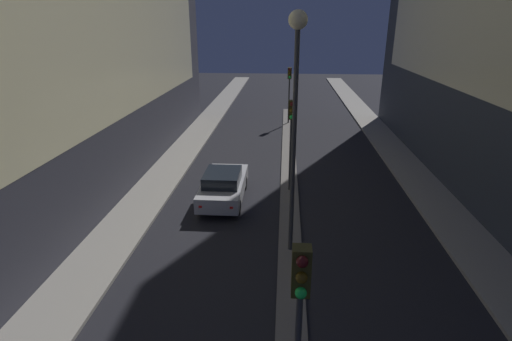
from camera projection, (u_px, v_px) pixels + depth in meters
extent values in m
cube|color=#66605B|center=(289.00, 176.00, 22.01)|extent=(0.88, 35.83, 0.10)
cube|color=#3D3814|center=(301.00, 271.00, 6.60)|extent=(0.32, 0.28, 0.90)
sphere|color=#4C0F0F|center=(302.00, 262.00, 6.32)|extent=(0.20, 0.20, 0.20)
sphere|color=#4C380A|center=(302.00, 278.00, 6.43)|extent=(0.20, 0.20, 0.20)
sphere|color=#1EEA4C|center=(301.00, 293.00, 6.53)|extent=(0.20, 0.20, 0.20)
cylinder|color=#383838|center=(290.00, 155.00, 19.50)|extent=(0.12, 0.12, 3.62)
cube|color=#3D3814|center=(292.00, 110.00, 18.71)|extent=(0.32, 0.28, 0.90)
sphere|color=#4C0F0F|center=(292.00, 104.00, 18.44)|extent=(0.20, 0.20, 0.20)
sphere|color=#4C380A|center=(292.00, 111.00, 18.54)|extent=(0.20, 0.20, 0.20)
sphere|color=#1EEA4C|center=(292.00, 117.00, 18.65)|extent=(0.20, 0.20, 0.20)
cylinder|color=#383838|center=(289.00, 101.00, 32.86)|extent=(0.12, 0.12, 3.62)
cube|color=#3D3814|center=(290.00, 73.00, 32.07)|extent=(0.32, 0.28, 0.90)
sphere|color=#4C0F0F|center=(290.00, 70.00, 31.79)|extent=(0.20, 0.20, 0.20)
sphere|color=#4C380A|center=(290.00, 73.00, 31.90)|extent=(0.20, 0.20, 0.20)
sphere|color=#1EEA4C|center=(290.00, 77.00, 32.00)|extent=(0.20, 0.20, 0.20)
cylinder|color=#383838|center=(294.00, 149.00, 13.50)|extent=(0.16, 0.16, 7.82)
sphere|color=#F9EAB2|center=(298.00, 20.00, 12.07)|extent=(0.60, 0.60, 0.60)
cube|color=#B2B2B7|center=(224.00, 187.00, 18.99)|extent=(1.89, 4.60, 0.70)
cube|color=black|center=(222.00, 177.00, 18.45)|extent=(1.61, 2.07, 0.54)
cube|color=red|center=(200.00, 207.00, 16.87)|extent=(0.14, 0.04, 0.10)
cube|color=red|center=(231.00, 208.00, 16.78)|extent=(0.14, 0.04, 0.10)
cylinder|color=black|center=(212.00, 182.00, 20.50)|extent=(0.22, 0.64, 0.64)
cylinder|color=black|center=(244.00, 183.00, 20.39)|extent=(0.22, 0.64, 0.64)
cylinder|color=black|center=(201.00, 206.00, 17.83)|extent=(0.22, 0.64, 0.64)
cylinder|color=black|center=(238.00, 207.00, 17.72)|extent=(0.22, 0.64, 0.64)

